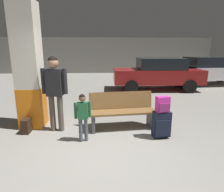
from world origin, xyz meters
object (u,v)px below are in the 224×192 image
at_px(structural_pillar, 29,68).
at_px(bench, 122,111).
at_px(suitcase, 161,124).
at_px(adult, 55,86).
at_px(child, 83,113).
at_px(parked_car_side, 208,70).
at_px(backpack_dark_floor, 26,126).
at_px(backpack_bright, 163,104).
at_px(parked_car_near, 158,73).

height_order(structural_pillar, bench, structural_pillar).
bearing_deg(suitcase, adult, 167.48).
relative_size(suitcase, child, 0.58).
distance_m(bench, parked_car_side, 7.84).
height_order(bench, backpack_dark_floor, bench).
bearing_deg(parked_car_side, adult, -139.89).
bearing_deg(structural_pillar, backpack_bright, -16.01).
relative_size(structural_pillar, adult, 1.69).
height_order(backpack_dark_floor, parked_car_side, parked_car_side).
distance_m(backpack_bright, parked_car_side, 7.79).
height_order(bench, backpack_bright, backpack_bright).
bearing_deg(bench, parked_car_side, 47.12).
height_order(structural_pillar, backpack_bright, structural_pillar).
bearing_deg(parked_car_side, bench, -132.88).
height_order(suitcase, child, child).
height_order(adult, parked_car_side, adult).
bearing_deg(backpack_bright, parked_car_side, 54.57).
bearing_deg(suitcase, structural_pillar, 164.00).
relative_size(suitcase, backpack_bright, 1.78).
distance_m(bench, child, 1.14).
relative_size(adult, parked_car_side, 0.42).
height_order(adult, parked_car_near, adult).
bearing_deg(parked_car_near, backpack_bright, -104.88).
bearing_deg(bench, parked_car_near, 64.47).
bearing_deg(bench, adult, -177.04).
xyz_separation_m(bench, child, (-0.90, -0.68, 0.20)).
height_order(parked_car_near, parked_car_side, same).
relative_size(child, adult, 0.58).
relative_size(bench, backpack_dark_floor, 4.83).
bearing_deg(backpack_dark_floor, bench, 4.40).
relative_size(backpack_bright, adult, 0.19).
xyz_separation_m(backpack_dark_floor, parked_car_side, (7.61, 5.91, 0.64)).
bearing_deg(suitcase, parked_car_side, 54.56).
bearing_deg(backpack_dark_floor, adult, 7.61).
xyz_separation_m(bench, parked_car_near, (2.19, 4.59, 0.36)).
xyz_separation_m(suitcase, parked_car_side, (4.52, 6.35, 0.48)).
xyz_separation_m(structural_pillar, bench, (2.24, -0.26, -1.05)).
xyz_separation_m(parked_car_near, parked_car_side, (3.13, 1.15, 0.00)).
height_order(backpack_bright, parked_car_side, parked_car_side).
xyz_separation_m(adult, backpack_dark_floor, (-0.70, -0.09, -0.93)).
bearing_deg(parked_car_side, backpack_dark_floor, -142.15).
bearing_deg(child, adult, 138.84).
relative_size(bench, backpack_bright, 4.83).
relative_size(bench, adult, 0.92).
bearing_deg(child, bench, 37.03).
height_order(structural_pillar, suitcase, structural_pillar).
relative_size(structural_pillar, bench, 1.83).
relative_size(parked_car_near, parked_car_side, 0.98).
xyz_separation_m(suitcase, backpack_dark_floor, (-3.09, 0.44, -0.15)).
height_order(backpack_bright, backpack_dark_floor, backpack_bright).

